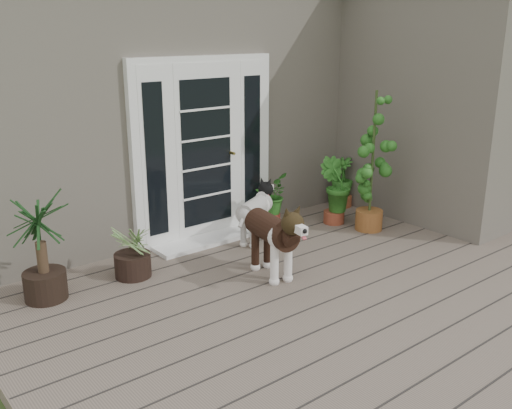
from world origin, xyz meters
TOP-DOWN VIEW (x-y plane):
  - deck at (0.00, 0.40)m, footprint 6.20×4.60m
  - house_main at (0.00, 4.65)m, footprint 7.40×4.00m
  - house_wing at (2.90, 1.50)m, footprint 1.60×2.40m
  - door_unit at (-0.20, 2.60)m, footprint 1.90×0.14m
  - door_step at (-0.20, 2.40)m, footprint 1.60×0.40m
  - brindle_dog at (-0.35, 1.18)m, footprint 0.53×0.94m
  - white_dog at (0.11, 2.04)m, footprint 0.80×0.62m
  - spider_plant at (-1.48, 2.05)m, footprint 0.62×0.62m
  - yucca at (-2.35, 2.09)m, footprint 0.98×0.98m
  - herb_a at (0.67, 2.40)m, footprint 0.65×0.65m
  - herb_b at (1.36, 1.95)m, footprint 0.61×0.61m
  - herb_c at (1.98, 2.40)m, footprint 0.38×0.38m
  - sapling at (1.52, 1.49)m, footprint 0.54×0.54m
  - clog_left at (0.40, 2.40)m, footprint 0.17×0.28m
  - clog_right at (0.55, 2.02)m, footprint 0.15×0.32m

SIDE VIEW (x-z plane):
  - deck at x=0.00m, z-range 0.00..0.12m
  - door_step at x=-0.20m, z-range 0.12..0.17m
  - clog_left at x=0.40m, z-range 0.12..0.20m
  - clog_right at x=0.55m, z-range 0.12..0.22m
  - herb_c at x=1.98m, z-range 0.12..0.69m
  - herb_a at x=0.67m, z-range 0.12..0.70m
  - white_dog at x=0.11m, z-range 0.12..0.74m
  - herb_b at x=1.36m, z-range 0.12..0.77m
  - spider_plant at x=-1.48m, z-range 0.12..0.78m
  - brindle_dog at x=-0.35m, z-range 0.12..0.86m
  - yucca at x=-2.35m, z-range 0.12..1.20m
  - sapling at x=1.52m, z-range 0.12..1.93m
  - door_unit at x=-0.20m, z-range 0.12..2.27m
  - house_main at x=0.00m, z-range 0.00..3.10m
  - house_wing at x=2.90m, z-range 0.00..3.10m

